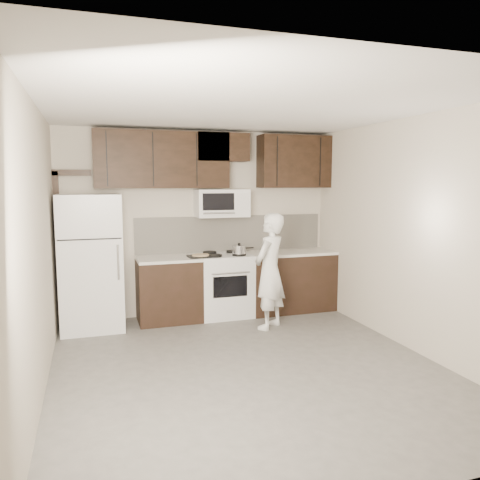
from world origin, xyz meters
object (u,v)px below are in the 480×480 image
stove (224,285)px  microwave (222,203)px  person (270,271)px  refrigerator (91,262)px

stove → microwave: 1.20m
person → microwave: bearing=-105.0°
microwave → refrigerator: (-1.85, -0.17, -0.75)m
microwave → refrigerator: 2.00m
stove → microwave: size_ratio=1.24×
stove → refrigerator: (-1.85, -0.05, 0.44)m
refrigerator → stove: bearing=1.5°
stove → person: size_ratio=0.60×
microwave → stove: bearing=-89.9°
person → stove: bearing=-101.5°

